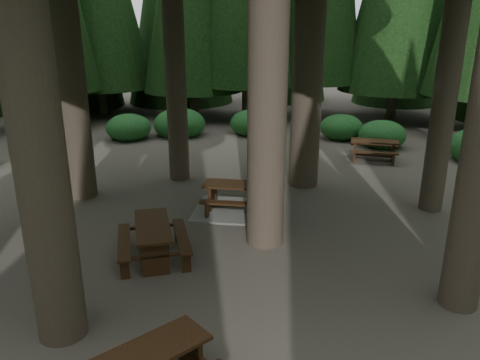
{
  "coord_description": "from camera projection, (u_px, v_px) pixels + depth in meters",
  "views": [
    {
      "loc": [
        -0.26,
        -9.56,
        4.78
      ],
      "look_at": [
        0.29,
        1.41,
        1.1
      ],
      "focal_mm": 35.0,
      "sensor_mm": 36.0,
      "label": 1
    }
  ],
  "objects": [
    {
      "name": "picnic_table_d",
      "position": [
        374.0,
        147.0,
        17.12
      ],
      "size": [
        2.02,
        1.8,
        0.73
      ],
      "rotation": [
        0.0,
        0.0,
        -0.3
      ],
      "color": "black",
      "rests_on": "ground"
    },
    {
      "name": "shrub_ring",
      "position": [
        259.0,
        216.0,
        11.2
      ],
      "size": [
        23.86,
        24.64,
        1.49
      ],
      "color": "#1C5120",
      "rests_on": "ground"
    },
    {
      "name": "picnic_table_c",
      "position": [
        238.0,
        202.0,
        12.47
      ],
      "size": [
        2.6,
        2.29,
        0.78
      ],
      "rotation": [
        0.0,
        0.0,
        -0.18
      ],
      "color": "gray",
      "rests_on": "ground"
    },
    {
      "name": "picnic_table_b",
      "position": [
        153.0,
        236.0,
        9.87
      ],
      "size": [
        1.76,
        2.05,
        0.79
      ],
      "rotation": [
        0.0,
        0.0,
        1.75
      ],
      "color": "black",
      "rests_on": "ground"
    },
    {
      "name": "ground",
      "position": [
        230.0,
        246.0,
        10.58
      ],
      "size": [
        80.0,
        80.0,
        0.0
      ],
      "primitive_type": "plane",
      "color": "#4B443D",
      "rests_on": "ground"
    }
  ]
}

